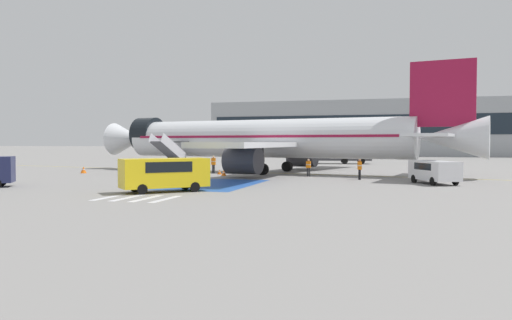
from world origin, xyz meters
name	(u,v)px	position (x,y,z in m)	size (l,w,h in m)	color
ground_plane	(257,173)	(0.00, 0.00, 0.00)	(600.00, 600.00, 0.00)	gray
apron_leadline_yellow	(262,173)	(0.30, 0.85, 0.00)	(0.20, 75.30, 0.01)	gold
apron_stand_patch_blue	(210,184)	(0.30, -14.00, 0.00)	(6.66, 10.82, 0.01)	#2856A8
apron_walkway_bar_0	(109,197)	(-2.10, -23.97, 0.00)	(0.44, 3.60, 0.01)	silver
apron_walkway_bar_1	(128,198)	(-0.90, -23.97, 0.00)	(0.44, 3.60, 0.01)	silver
apron_walkway_bar_2	(146,198)	(0.30, -23.97, 0.00)	(0.44, 3.60, 0.01)	silver
apron_walkway_bar_3	(166,199)	(1.50, -23.97, 0.00)	(0.44, 3.60, 0.01)	silver
airliner	(268,139)	(0.95, 0.73, 3.53)	(41.59, 34.93, 10.44)	silver
boarding_stairs_forward	(169,163)	(-8.99, -2.04, 1.00)	(3.03, 5.49, 4.12)	#ADB2BA
fuel_tanker	(338,152)	(5.46, 25.15, 1.68)	(9.94, 3.87, 3.34)	#38383D
service_van_0	(165,172)	(-0.38, -20.30, 1.29)	(5.33, 5.23, 2.16)	yellow
service_van_2	(434,170)	(16.71, -9.01, 1.08)	(3.80, 4.82, 1.76)	silver
ground_crew_0	(308,166)	(5.98, -3.37, 0.94)	(0.45, 0.27, 1.64)	#2D2D33
ground_crew_1	(360,168)	(10.89, -6.27, 1.03)	(0.40, 0.49, 1.79)	black
ground_crew_2	(213,163)	(-4.16, -1.62, 1.06)	(0.46, 0.30, 1.83)	#2D2D33
traffic_cone_0	(219,172)	(-3.08, -2.80, 0.24)	(0.44, 0.44, 0.48)	orange
traffic_cone_1	(224,173)	(-1.94, -4.71, 0.28)	(0.50, 0.50, 0.55)	orange
traffic_cone_2	(83,170)	(-17.24, -4.89, 0.34)	(0.62, 0.62, 0.69)	orange
terminal_building	(370,128)	(7.40, 72.63, 6.50)	(76.40, 12.10, 12.99)	#9EA3A8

